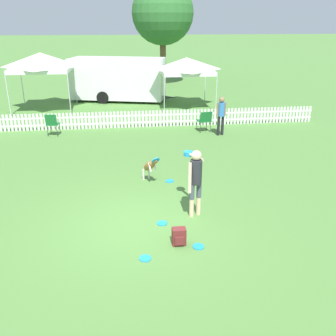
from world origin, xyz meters
name	(u,v)px	position (x,y,z in m)	size (l,w,h in m)	color
ground_plane	(135,224)	(0.00, 0.00, 0.00)	(240.00, 240.00, 0.00)	#4C7A38
handler_person	(195,174)	(1.45, 0.32, 1.05)	(0.42, 1.10, 1.67)	beige
leaping_dog	(150,166)	(0.54, 2.40, 0.52)	(0.53, 0.94, 0.89)	olive
frisbee_near_handler	(162,223)	(0.62, -0.05, 0.01)	(0.24, 0.24, 0.02)	#1E8CD8
frisbee_near_dog	(145,258)	(0.14, -1.39, 0.01)	(0.24, 0.24, 0.02)	#1E8CD8
frisbee_midfield	(170,181)	(1.11, 2.37, 0.01)	(0.24, 0.24, 0.02)	#1E8CD8
frisbee_far_scatter	(198,246)	(1.28, -1.11, 0.01)	(0.24, 0.24, 0.02)	#1E8CD8
backpack_on_grass	(179,237)	(0.88, -0.96, 0.19)	(0.29, 0.24, 0.38)	maroon
picket_fence	(127,119)	(0.00, 8.50, 0.37)	(17.09, 0.04, 0.73)	white
folding_chair_blue_left	(205,119)	(3.25, 7.43, 0.54)	(0.60, 0.62, 0.89)	#333338
folding_chair_center	(52,123)	(-3.04, 7.60, 0.56)	(0.54, 0.56, 0.93)	#333338
canopy_tent_main	(41,62)	(-4.20, 12.68, 2.45)	(2.94, 2.94, 2.91)	silver
canopy_tent_secondary	(186,66)	(3.28, 12.40, 2.20)	(2.73, 2.73, 2.61)	silver
spectator_standing	(221,112)	(3.79, 6.87, 0.95)	(0.41, 0.27, 1.58)	black
equipment_trailer	(118,78)	(-0.36, 14.64, 1.28)	(6.22, 3.32, 2.42)	white
tree_left_grove	(163,13)	(2.90, 20.22, 4.86)	(4.31, 4.31, 7.04)	brown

